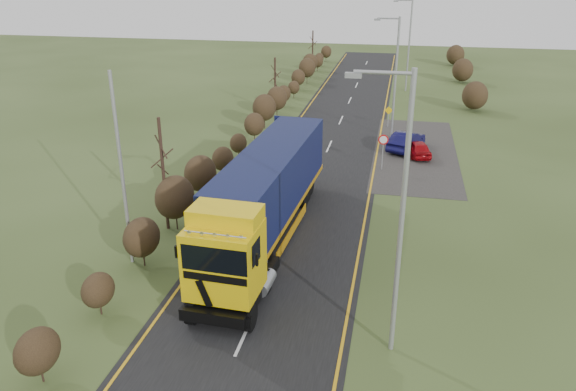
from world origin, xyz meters
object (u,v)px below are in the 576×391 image
Objects in this scene: lorry at (265,194)px; car_red_hatchback at (418,149)px; streetlight_near at (398,207)px; speed_sign at (383,145)px; car_blue_sedan at (406,141)px.

car_red_hatchback is (7.67, 15.39, -2.00)m from lorry.
streetlight_near is at bearing -46.49° from lorry.
streetlight_near reaches higher than speed_sign.
lorry is at bearing 130.42° from streetlight_near.
car_red_hatchback is 1.61m from car_blue_sedan.
car_blue_sedan is at bearing 70.94° from lorry.
lorry is 6.64× the size of speed_sign.
speed_sign is (-2.42, -3.45, 1.16)m from car_red_hatchback.
lorry is 10.30m from streetlight_near.
speed_sign is (-1.12, 19.42, -3.90)m from streetlight_near.
car_red_hatchback is 1.38× the size of speed_sign.
streetlight_near is at bearing 110.57° from car_blue_sedan.
lorry is at bearing 49.00° from car_red_hatchback.
lorry is at bearing 89.47° from car_blue_sedan.
car_blue_sedan is 0.42× the size of streetlight_near.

